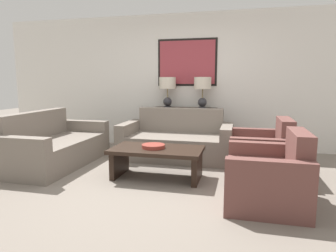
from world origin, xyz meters
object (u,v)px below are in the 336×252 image
(console_table, at_px, (184,129))
(decorative_bowl, at_px, (153,146))
(table_lamp_left, at_px, (168,87))
(couch_by_back_wall, at_px, (177,142))
(armchair_near_camera, at_px, (269,178))
(couch_by_side, at_px, (54,147))
(table_lamp_right, at_px, (203,87))
(coffee_table, at_px, (157,156))
(armchair_near_back_wall, at_px, (262,154))

(console_table, height_order, decorative_bowl, console_table)
(table_lamp_left, height_order, couch_by_back_wall, table_lamp_left)
(decorative_bowl, relative_size, armchair_near_camera, 0.32)
(table_lamp_left, bearing_deg, decorative_bowl, -81.89)
(table_lamp_left, height_order, armchair_near_camera, table_lamp_left)
(decorative_bowl, bearing_deg, couch_by_back_wall, 86.29)
(couch_by_side, bearing_deg, console_table, 41.27)
(table_lamp_right, bearing_deg, console_table, 180.00)
(coffee_table, height_order, armchair_near_camera, armchair_near_camera)
(coffee_table, xyz_separation_m, decorative_bowl, (-0.05, -0.01, 0.14))
(table_lamp_right, distance_m, armchair_near_back_wall, 1.93)
(couch_by_side, xyz_separation_m, armchair_near_camera, (3.22, -0.82, 0.00))
(console_table, relative_size, armchair_near_camera, 1.26)
(console_table, distance_m, couch_by_back_wall, 0.73)
(table_lamp_right, relative_size, armchair_near_back_wall, 0.60)
(couch_by_side, bearing_deg, coffee_table, -8.43)
(table_lamp_right, bearing_deg, armchair_near_camera, -66.57)
(table_lamp_left, relative_size, table_lamp_right, 1.00)
(armchair_near_camera, bearing_deg, decorative_bowl, 159.89)
(table_lamp_left, bearing_deg, couch_by_side, -132.77)
(decorative_bowl, bearing_deg, table_lamp_right, 77.43)
(console_table, xyz_separation_m, couch_by_back_wall, (0.00, -0.72, -0.13))
(table_lamp_left, relative_size, decorative_bowl, 1.86)
(coffee_table, xyz_separation_m, armchair_near_back_wall, (1.42, 0.55, -0.03))
(table_lamp_left, height_order, couch_by_side, table_lamp_left)
(armchair_near_back_wall, bearing_deg, armchair_near_camera, -90.00)
(armchair_near_camera, bearing_deg, couch_by_side, 165.75)
(table_lamp_right, distance_m, decorative_bowl, 2.08)
(couch_by_back_wall, bearing_deg, table_lamp_left, 115.63)
(decorative_bowl, bearing_deg, table_lamp_left, 98.11)
(couch_by_side, relative_size, coffee_table, 1.52)
(table_lamp_right, relative_size, decorative_bowl, 1.86)
(table_lamp_left, distance_m, decorative_bowl, 2.05)
(coffee_table, bearing_deg, table_lamp_left, 99.58)
(couch_by_back_wall, bearing_deg, table_lamp_right, 64.37)
(armchair_near_back_wall, bearing_deg, console_table, 136.59)
(decorative_bowl, bearing_deg, console_table, 87.70)
(couch_by_side, bearing_deg, decorative_bowl, -9.09)
(table_lamp_right, distance_m, couch_by_side, 2.86)
(couch_by_back_wall, height_order, decorative_bowl, couch_by_back_wall)
(decorative_bowl, bearing_deg, armchair_near_camera, -20.11)
(armchair_near_back_wall, bearing_deg, decorative_bowl, -158.94)
(table_lamp_left, relative_size, armchair_near_back_wall, 0.60)
(couch_by_side, xyz_separation_m, armchair_near_back_wall, (3.22, 0.28, 0.00))
(console_table, distance_m, couch_by_side, 2.43)
(console_table, height_order, armchair_near_camera, console_table)
(coffee_table, bearing_deg, couch_by_back_wall, 88.58)
(couch_by_side, bearing_deg, table_lamp_left, 47.23)
(coffee_table, relative_size, decorative_bowl, 3.92)
(couch_by_back_wall, height_order, armchair_near_back_wall, couch_by_back_wall)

